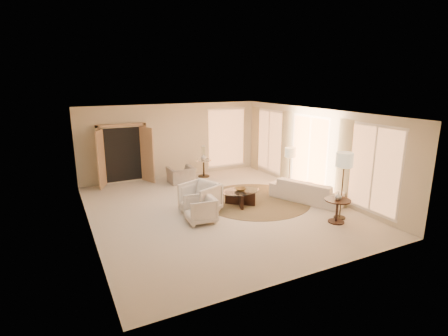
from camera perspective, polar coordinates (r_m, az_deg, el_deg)
name	(u,v)px	position (r m, az deg, el deg)	size (l,w,h in m)	color
room	(218,163)	(9.89, -1.03, 0.90)	(7.04, 8.04, 2.83)	beige
windows_right	(311,152)	(11.85, 13.99, 2.49)	(0.10, 6.40, 2.40)	#F3A261
window_back_corner	(227,138)	(14.38, 0.43, 4.94)	(1.70, 0.10, 2.40)	#F3A261
curtains_right	(293,149)	(12.51, 11.14, 3.02)	(0.06, 5.20, 2.60)	tan
french_doors	(124,155)	(12.97, -16.07, 2.07)	(1.95, 0.66, 2.16)	tan
area_rug	(255,200)	(11.06, 5.12, -5.22)	(3.42, 3.42, 0.01)	#3B2F1C
sofa	(308,190)	(11.20, 13.52, -3.56)	(2.28, 0.89, 0.67)	silver
armchair_left	(200,196)	(9.93, -3.91, -4.63)	(0.92, 0.86, 0.95)	silver
armchair_right	(200,208)	(9.31, -3.90, -6.56)	(0.74, 0.69, 0.76)	silver
accent_chair	(181,172)	(12.81, -7.03, -0.72)	(0.90, 0.58, 0.79)	gray
coffee_table	(240,196)	(10.53, 2.68, -4.58)	(1.48, 1.48, 0.45)	black
end_table	(337,207)	(9.70, 18.01, -6.03)	(0.68, 0.68, 0.64)	black
side_table	(204,166)	(13.55, -3.33, 0.27)	(0.58, 0.58, 0.68)	#31281C
floor_lamp_near	(290,154)	(11.81, 10.76, 2.21)	(0.36, 0.36, 1.49)	#31281C
floor_lamp_far	(344,163)	(9.71, 19.05, 0.81)	(0.44, 0.44, 1.83)	#31281C
bowl	(240,189)	(10.47, 2.69, -3.50)	(0.34, 0.34, 0.08)	brown
end_vase	(338,196)	(9.61, 18.14, -4.40)	(0.18, 0.18, 0.19)	silver
side_vase	(204,157)	(13.46, -3.36, 1.82)	(0.22, 0.22, 0.23)	silver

